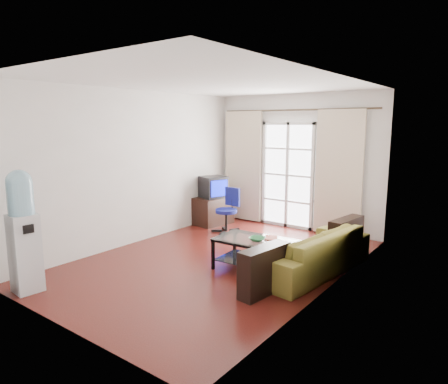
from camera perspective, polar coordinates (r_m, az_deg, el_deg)
The scene contains 20 objects.
floor at distance 6.33m, azimuth -0.96°, elevation -9.80°, with size 5.20×5.20×0.00m, color #581B15.
ceiling at distance 5.99m, azimuth -1.04°, elevation 15.33°, with size 5.20×5.20×0.00m, color white.
wall_back at distance 8.21m, azimuth 10.21°, elevation 4.24°, with size 3.60×0.02×2.70m, color white.
wall_front at distance 4.29m, azimuth -22.79°, elevation -1.34°, with size 3.60×0.02×2.70m, color white.
wall_left at distance 7.25m, azimuth -12.34°, elevation 3.45°, with size 0.02×5.20×2.70m, color white.
wall_right at distance 5.12m, azimuth 15.13°, elevation 0.79°, with size 0.02×5.20×2.70m, color white.
french_door at distance 8.26m, azimuth 9.05°, elevation 2.39°, with size 1.16×0.06×2.15m.
curtain_rod at distance 8.09m, azimuth 10.11°, elevation 11.47°, with size 0.04×0.04×3.30m, color #4C3F2D.
curtain_left at distance 8.73m, azimuth 2.76°, elevation 3.71°, with size 0.90×0.07×2.35m, color beige.
curtain_right at distance 7.74m, azimuth 16.07°, elevation 2.57°, with size 0.90×0.07×2.35m, color beige.
radiator at distance 7.96m, azimuth 14.82°, elevation -3.55°, with size 0.64×0.12×0.64m, color gray.
sofa at distance 5.95m, azimuth 12.26°, elevation -8.21°, with size 1.09×2.19×0.61m, color olive.
coffee_table at distance 5.86m, azimuth 4.56°, elevation -8.34°, with size 1.19×0.73×0.47m.
bowl at distance 5.73m, azimuth 4.77°, elevation -6.72°, with size 0.27×0.27×0.06m, color #2E7F2F.
book at distance 5.87m, azimuth 5.82°, elevation -6.50°, with size 0.26×0.29×0.02m, color maroon.
remote at distance 5.74m, azimuth 7.53°, elevation -6.96°, with size 0.15×0.04×0.02m, color black.
tv_stand at distance 8.51m, azimuth -1.59°, elevation -2.66°, with size 0.53×0.79×0.58m, color black.
crt_tv at distance 8.41m, azimuth -1.61°, elevation 0.75°, with size 0.59×0.61×0.45m.
task_chair at distance 7.86m, azimuth 0.46°, elevation -3.93°, with size 0.63×0.63×0.87m.
water_cooler at distance 5.60m, azimuth -26.78°, elevation -4.74°, with size 0.36×0.35×1.56m.
Camera 1 is at (3.65, -4.71, 2.12)m, focal length 32.00 mm.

